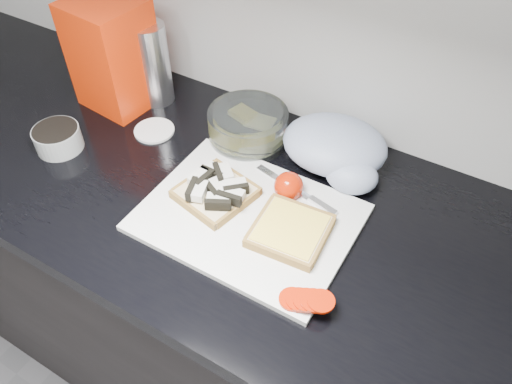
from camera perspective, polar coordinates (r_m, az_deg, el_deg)
base_cabinet at (r=1.42m, az=-4.90°, el=-12.20°), size 3.50×0.60×0.86m
countertop at (r=1.07m, az=-6.38°, el=0.73°), size 3.50×0.64×0.04m
cutting_board at (r=0.96m, az=-0.91°, el=-2.93°), size 0.40×0.30×0.01m
bread_left at (r=0.99m, az=-4.56°, el=0.16°), size 0.16×0.16×0.04m
bread_right at (r=0.92m, az=3.95°, el=-4.44°), size 0.15×0.15×0.02m
tomato_slices at (r=0.84m, az=5.79°, el=-12.19°), size 0.10×0.07×0.02m
knife at (r=1.00m, az=5.67°, el=-0.39°), size 0.20×0.06×0.01m
seed_tub at (r=1.18m, az=-21.74°, el=5.81°), size 0.10×0.10×0.05m
tub_lid at (r=1.19m, az=-11.55°, el=6.90°), size 0.12×0.12×0.01m
glass_bowl at (r=1.12m, az=-0.91°, el=7.49°), size 0.18×0.18×0.07m
bread_bag at (r=1.24m, az=-16.02°, el=14.86°), size 0.18×0.17×0.25m
steel_canister at (r=1.24m, az=-11.76°, el=14.11°), size 0.08×0.08×0.20m
grocery_bag at (r=1.06m, az=9.24°, el=4.89°), size 0.25×0.21×0.10m
whole_tomatoes at (r=0.99m, az=3.75°, el=0.65°), size 0.06×0.06×0.06m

